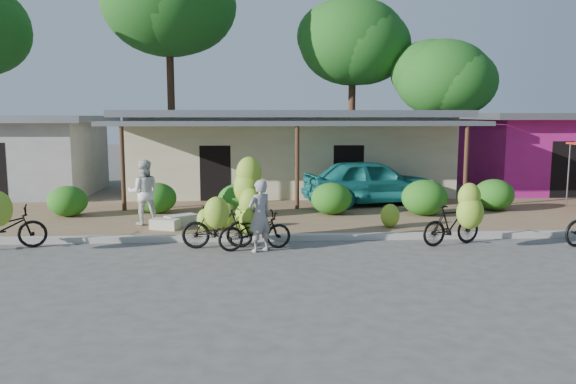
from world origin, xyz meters
name	(u,v)px	position (x,y,z in m)	size (l,w,h in m)	color
ground	(316,260)	(0.00, 0.00, 0.00)	(100.00, 100.00, 0.00)	#4E4B48
sidewalk	(299,217)	(0.00, 5.00, 0.06)	(60.00, 6.00, 0.12)	#92724F
curb	(308,237)	(0.00, 2.00, 0.07)	(60.00, 0.25, 0.15)	#A8A399
shop_main	(289,151)	(0.00, 10.93, 1.72)	(13.00, 8.50, 3.35)	beige
shop_pink	(537,151)	(10.50, 10.99, 1.67)	(6.00, 6.00, 3.25)	#B51B81
shop_grey	(15,154)	(-11.00, 10.99, 1.62)	(7.00, 6.00, 3.15)	#A6A7A2
tree_far_center	(165,1)	(-5.69, 16.11, 8.60)	(6.38, 6.35, 11.04)	#4B2C1E
tree_center_right	(349,40)	(3.31, 16.61, 6.88)	(5.47, 5.37, 8.93)	#4B2C1E
tree_near_right	(439,76)	(7.31, 14.61, 5.00)	(4.67, 4.51, 6.73)	#4B2C1E
hedge_0	(68,201)	(-7.06, 5.10, 0.59)	(1.19, 1.08, 0.93)	#245D15
hedge_1	(157,198)	(-4.45, 5.55, 0.60)	(1.23, 1.11, 0.96)	#245D15
hedge_2	(238,200)	(-1.88, 4.93, 0.61)	(1.26, 1.14, 0.98)	#245D15
hedge_3	(331,199)	(0.99, 5.01, 0.62)	(1.27, 1.14, 0.99)	#245D15
hedge_4	(425,198)	(3.82, 4.69, 0.67)	(1.41, 1.27, 1.10)	#245D15
hedge_5	(494,195)	(6.34, 5.50, 0.63)	(1.30, 1.17, 1.01)	#245D15
bike_far_left	(1,225)	(-7.31, 1.24, 0.62)	(2.08, 1.53, 1.50)	black
bike_left	(218,224)	(-2.24, 1.09, 0.61)	(1.74, 1.18, 1.35)	black
bike_center	(252,212)	(-1.44, 1.28, 0.88)	(1.85, 1.33, 2.18)	black
bike_right	(458,219)	(3.55, 1.06, 0.70)	(1.73, 1.38, 1.61)	black
loose_banana_a	(206,220)	(-2.67, 2.70, 0.42)	(0.49, 0.41, 0.61)	#94BB2E
loose_banana_b	(227,216)	(-2.12, 2.90, 0.48)	(0.57, 0.48, 0.71)	#94BB2E
loose_banana_c	(390,216)	(2.34, 2.92, 0.45)	(0.52, 0.44, 0.65)	#94BB2E
sack_near	(181,220)	(-3.43, 3.46, 0.27)	(0.85, 0.40, 0.30)	beige
sack_far	(165,224)	(-3.80, 2.99, 0.26)	(0.75, 0.38, 0.28)	beige
vendor	(260,216)	(-1.24, 0.85, 0.85)	(0.62, 0.41, 1.70)	gray
bystander	(144,192)	(-4.47, 3.69, 1.03)	(0.89, 0.69, 1.83)	silver
teal_van	(371,182)	(2.59, 6.90, 0.91)	(1.86, 4.62, 1.57)	#186C6A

